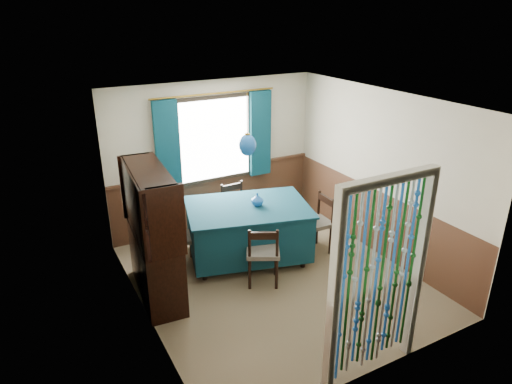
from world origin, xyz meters
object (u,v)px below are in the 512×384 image
chair_left (180,238)px  chair_right (317,222)px  sideboard (154,253)px  pendant_lamp (247,145)px  chair_far (236,209)px  vase_sideboard (149,217)px  vase_table (257,200)px  dining_table (248,229)px  bowl_shelf (160,214)px  chair_near (263,253)px

chair_left → chair_right: 2.08m
sideboard → pendant_lamp: pendant_lamp is taller
chair_far → vase_sideboard: vase_sideboard is taller
chair_far → vase_table: vase_table is taller
chair_left → chair_right: chair_right is taller
vase_table → vase_sideboard: vase_sideboard is taller
sideboard → pendant_lamp: bearing=14.4°
dining_table → pendant_lamp: size_ratio=2.33×
chair_left → vase_sideboard: bearing=-56.0°
vase_table → vase_sideboard: 1.58m
dining_table → chair_right: chair_right is taller
vase_table → chair_left: bearing=163.0°
chair_far → sideboard: (-1.68, -1.00, 0.14)m
chair_right → bowl_shelf: 2.58m
chair_far → bowl_shelf: bearing=34.5°
dining_table → chair_left: size_ratio=2.50×
chair_far → bowl_shelf: (-1.62, -1.21, 0.76)m
chair_near → chair_right: size_ratio=0.98×
chair_near → chair_right: chair_right is taller
bowl_shelf → sideboard: bearing=106.4°
pendant_lamp → vase_table: 0.86m
dining_table → vase_sideboard: (-1.44, 0.09, 0.49)m
chair_far → pendant_lamp: size_ratio=1.02×
dining_table → chair_right: bearing=-1.7°
chair_near → chair_left: bearing=157.6°
bowl_shelf → dining_table: bearing=17.6°
chair_near → bowl_shelf: (-1.29, 0.25, 0.76)m
chair_far → dining_table: bearing=74.3°
dining_table → vase_sideboard: vase_sideboard is taller
chair_right → bowl_shelf: bowl_shelf is taller
pendant_lamp → vase_sideboard: (-1.44, 0.09, -0.81)m
chair_left → pendant_lamp: pendant_lamp is taller
dining_table → vase_table: bearing=-1.4°
vase_table → vase_sideboard: size_ratio=0.92×
chair_right → pendant_lamp: 1.68m
sideboard → chair_near: bearing=-13.8°
chair_right → sideboard: bearing=90.5°
bowl_shelf → chair_left: bearing=58.0°
sideboard → bowl_shelf: size_ratio=8.04×
chair_left → vase_sideboard: (-0.47, -0.20, 0.54)m
chair_far → chair_left: size_ratio=1.09×
dining_table → vase_sideboard: 1.52m
vase_sideboard → vase_table: bearing=-4.8°
chair_far → chair_right: chair_right is taller
chair_far → pendant_lamp: pendant_lamp is taller
dining_table → pendant_lamp: pendant_lamp is taller
pendant_lamp → sideboard: bearing=-170.4°
chair_near → sideboard: (-1.35, 0.46, 0.13)m
chair_far → chair_left: bearing=19.4°
chair_far → sideboard: bearing=28.7°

